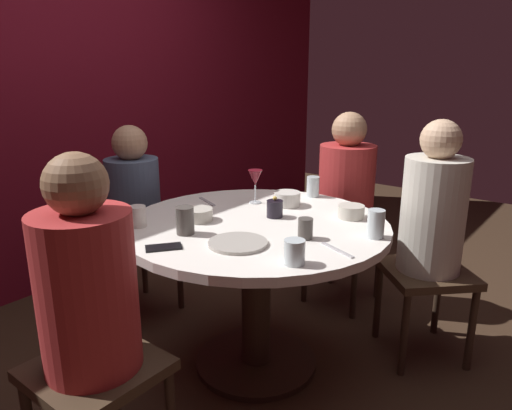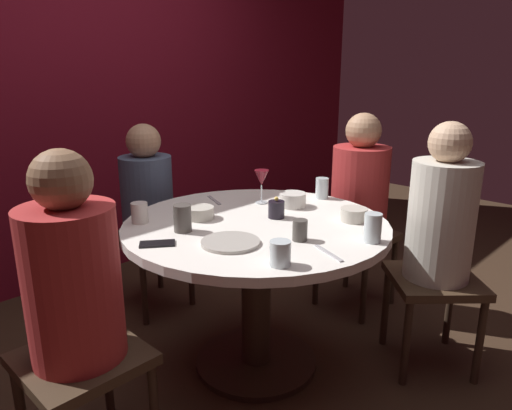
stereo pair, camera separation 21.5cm
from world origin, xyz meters
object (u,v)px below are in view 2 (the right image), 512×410
(bowl_salad_center, at_px, (293,200))
(seated_diner_right, at_px, (360,191))
(dining_table, at_px, (256,257))
(cup_center_front, at_px, (373,228))
(cup_beside_wine, at_px, (140,213))
(seated_diner_left, at_px, (73,285))
(seated_diner_back, at_px, (147,197))
(cup_near_candle, at_px, (300,230))
(bowl_small_white, at_px, (200,213))
(bowl_serving_large, at_px, (354,215))
(seated_diner_front_right, at_px, (441,223))
(cup_by_right_diner, at_px, (280,253))
(cup_by_left_diner, at_px, (183,218))
(candle_holder, at_px, (276,209))
(cell_phone, at_px, (157,244))
(cup_far_edge, at_px, (322,188))
(dinner_plate, at_px, (230,242))
(wine_glass, at_px, (262,179))

(bowl_salad_center, bearing_deg, seated_diner_right, -3.99)
(dining_table, relative_size, cup_center_front, 10.17)
(seated_diner_right, xyz_separation_m, cup_beside_wine, (-1.26, 0.37, 0.06))
(seated_diner_left, xyz_separation_m, seated_diner_back, (0.88, 0.89, -0.03))
(cup_center_front, bearing_deg, seated_diner_back, 95.64)
(cup_center_front, bearing_deg, cup_near_candle, 130.53)
(bowl_small_white, bearing_deg, bowl_serving_large, -48.92)
(seated_diner_left, xyz_separation_m, bowl_small_white, (0.73, 0.22, 0.04))
(cup_center_front, height_order, cup_beside_wine, cup_center_front)
(seated_diner_front_right, bearing_deg, cup_by_right_diner, 32.79)
(cup_by_left_diner, bearing_deg, candle_holder, -20.59)
(cell_phone, bearing_deg, bowl_serving_large, 100.59)
(seated_diner_back, relative_size, seated_diner_front_right, 0.94)
(cup_center_front, bearing_deg, cup_far_edge, 53.67)
(candle_holder, xyz_separation_m, cup_near_candle, (-0.16, -0.27, 0.00))
(dinner_plate, distance_m, cell_phone, 0.29)
(seated_diner_right, xyz_separation_m, wine_glass, (-0.63, 0.20, 0.15))
(wine_glass, bearing_deg, cup_far_edge, -29.27)
(seated_diner_right, height_order, cup_by_left_diner, seated_diner_right)
(bowl_salad_center, bearing_deg, wine_glass, 111.66)
(bowl_salad_center, relative_size, cup_center_front, 1.13)
(dinner_plate, relative_size, cup_near_candle, 2.73)
(seated_diner_right, height_order, bowl_serving_large, seated_diner_right)
(seated_diner_back, relative_size, cup_by_left_diner, 9.55)
(cup_far_edge, xyz_separation_m, cup_beside_wine, (-0.92, 0.34, -0.01))
(dinner_plate, height_order, bowl_salad_center, bowl_salad_center)
(dining_table, bearing_deg, bowl_serving_large, -44.43)
(wine_glass, height_order, bowl_small_white, wine_glass)
(wine_glass, height_order, cup_by_left_diner, wine_glass)
(seated_diner_back, distance_m, cup_near_candle, 1.20)
(bowl_salad_center, height_order, bowl_small_white, bowl_salad_center)
(cell_phone, relative_size, bowl_serving_large, 1.14)
(seated_diner_front_right, height_order, cell_phone, seated_diner_front_right)
(candle_holder, xyz_separation_m, cup_by_right_diner, (-0.41, -0.39, 0.00))
(seated_diner_back, relative_size, cup_center_front, 9.43)
(cell_phone, bearing_deg, candle_holder, 116.75)
(cup_beside_wine, bearing_deg, candle_holder, -39.06)
(dinner_plate, relative_size, cup_far_edge, 2.15)
(dinner_plate, distance_m, cup_by_right_diner, 0.29)
(seated_diner_right, distance_m, cup_by_left_diner, 1.21)
(seated_diner_right, distance_m, bowl_salad_center, 0.58)
(seated_diner_left, xyz_separation_m, cup_center_front, (1.02, -0.52, 0.08))
(seated_diner_front_right, relative_size, cell_phone, 8.62)
(seated_diner_front_right, bearing_deg, dinner_plate, 16.44)
(dinner_plate, bearing_deg, cup_near_candle, -37.36)
(seated_diner_left, height_order, dinner_plate, seated_diner_left)
(cup_by_right_diner, xyz_separation_m, cup_center_front, (0.44, -0.11, 0.01))
(bowl_serving_large, distance_m, cup_by_right_diner, 0.63)
(cup_near_candle, xyz_separation_m, cup_far_edge, (0.60, 0.33, 0.01))
(cup_by_left_diner, bearing_deg, bowl_serving_large, -35.31)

